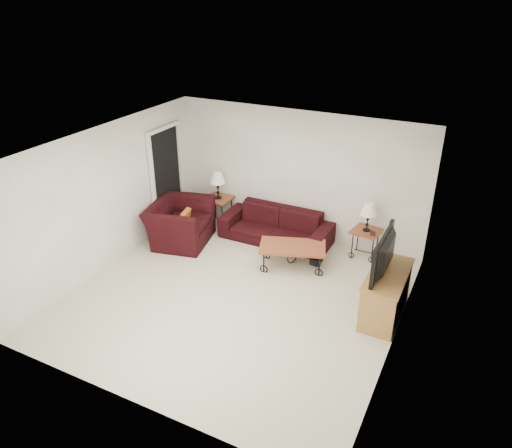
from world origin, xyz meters
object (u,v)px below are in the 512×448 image
at_px(tv_stand, 386,294).
at_px(side_table_right, 365,243).
at_px(lamp_left, 218,185).
at_px(lamp_right, 368,217).
at_px(television, 390,255).
at_px(coffee_table, 292,256).
at_px(armchair, 180,223).
at_px(backpack, 317,258).
at_px(sofa, 276,226).
at_px(side_table_left, 219,210).

bearing_deg(tv_stand, side_table_right, 114.86).
distance_m(side_table_right, lamp_left, 3.16).
distance_m(lamp_right, tv_stand, 1.82).
bearing_deg(television, coffee_table, -110.04).
xyz_separation_m(coffee_table, television, (1.77, -0.64, 0.83)).
bearing_deg(coffee_table, lamp_left, 155.15).
bearing_deg(tv_stand, lamp_left, 157.43).
xyz_separation_m(armchair, backpack, (2.72, 0.25, -0.20)).
bearing_deg(backpack, side_table_right, 54.62).
height_order(sofa, backpack, sofa).
relative_size(lamp_right, television, 0.49).
height_order(side_table_right, lamp_left, lamp_left).
distance_m(coffee_table, armchair, 2.33).
relative_size(side_table_right, lamp_left, 0.94).
relative_size(coffee_table, armchair, 0.94).
bearing_deg(coffee_table, side_table_left, 155.15).
relative_size(armchair, tv_stand, 1.01).
distance_m(sofa, side_table_left, 1.40).
distance_m(side_table_right, coffee_table, 1.42).
relative_size(lamp_left, armchair, 0.46).
bearing_deg(lamp_left, coffee_table, -24.85).
height_order(side_table_left, television, television).
bearing_deg(lamp_right, sofa, -174.01).
xyz_separation_m(side_table_left, lamp_right, (3.11, -0.00, 0.52)).
bearing_deg(armchair, coffee_table, -100.77).
xyz_separation_m(sofa, television, (2.44, -1.42, 0.73)).
bearing_deg(armchair, side_table_right, -85.62).
xyz_separation_m(side_table_left, lamp_left, (0.00, 0.00, 0.57)).
bearing_deg(lamp_right, armchair, -162.95).
bearing_deg(tv_stand, side_table_left, 157.43).
height_order(side_table_right, coffee_table, side_table_right).
distance_m(side_table_left, tv_stand, 4.17).
relative_size(lamp_right, backpack, 1.38).
height_order(side_table_right, television, television).
relative_size(lamp_right, armchair, 0.44).
bearing_deg(tv_stand, lamp_right, 114.86).
relative_size(coffee_table, backpack, 2.96).
relative_size(sofa, television, 1.99).
xyz_separation_m(side_table_right, lamp_left, (-3.11, 0.00, 0.58)).
bearing_deg(side_table_left, side_table_right, -0.00).
bearing_deg(sofa, lamp_left, 172.63).
distance_m(side_table_right, tv_stand, 1.77).
distance_m(side_table_left, lamp_left, 0.57).
bearing_deg(television, armchair, -97.90).
distance_m(sofa, backpack, 1.23).
xyz_separation_m(lamp_right, tv_stand, (0.74, -1.60, -0.43)).
bearing_deg(coffee_table, armchair, -178.09).
xyz_separation_m(coffee_table, tv_stand, (1.79, -0.64, 0.15)).
bearing_deg(lamp_left, sofa, -7.37).
relative_size(lamp_left, backpack, 1.46).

